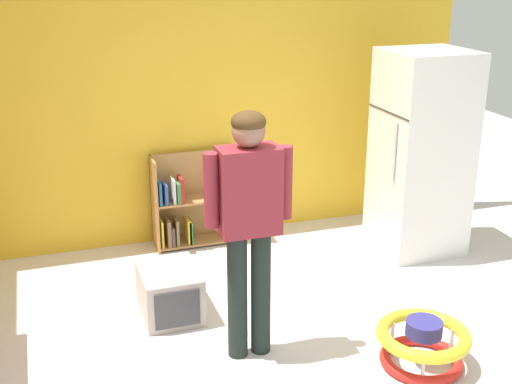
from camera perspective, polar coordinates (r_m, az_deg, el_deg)
ground_plane at (r=4.46m, az=2.18°, el=-14.86°), size 12.00×12.00×0.00m
back_wall at (r=6.03m, az=-5.54°, el=8.28°), size 5.20×0.06×2.70m
refrigerator at (r=6.01m, az=13.90°, el=3.23°), size 0.73×0.68×1.78m
bookshelf at (r=6.11m, az=-5.61°, el=-1.21°), size 0.80×0.28×0.85m
standing_person at (r=4.16m, az=-0.62°, el=-1.89°), size 0.57×0.22×1.66m
baby_walker at (r=4.55m, az=14.02°, el=-12.41°), size 0.60×0.60×0.32m
pet_carrier at (r=5.01m, az=-7.37°, el=-8.46°), size 0.42×0.55×0.36m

